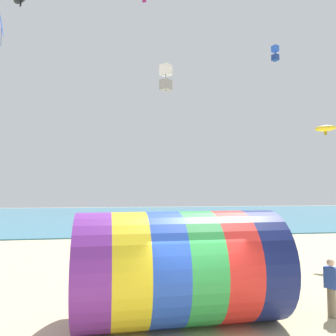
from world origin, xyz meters
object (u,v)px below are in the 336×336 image
at_px(giant_inflatable_tube, 179,267).
at_px(kite_yellow_parafoil, 325,128).
at_px(kite_blue_diamond, 2,25).
at_px(kite_white_box, 166,78).
at_px(kite_handler, 331,287).
at_px(kite_blue_box, 275,53).

distance_m(giant_inflatable_tube, kite_yellow_parafoil, 14.26).
distance_m(kite_blue_diamond, kite_yellow_parafoil, 22.81).
bearing_deg(kite_blue_diamond, giant_inflatable_tube, -55.53).
height_order(kite_blue_diamond, kite_white_box, kite_blue_diamond).
bearing_deg(kite_yellow_parafoil, kite_handler, -124.27).
relative_size(giant_inflatable_tube, kite_blue_box, 4.56).
height_order(giant_inflatable_tube, kite_yellow_parafoil, kite_yellow_parafoil).
distance_m(giant_inflatable_tube, kite_handler, 4.61).
bearing_deg(kite_white_box, kite_yellow_parafoil, 21.61).
distance_m(kite_blue_diamond, kite_white_box, 16.25).
relative_size(kite_handler, kite_yellow_parafoil, 1.45).
bearing_deg(kite_blue_diamond, kite_yellow_parafoil, -17.91).
xyz_separation_m(kite_yellow_parafoil, kite_white_box, (-10.03, -3.97, 1.17)).
height_order(kite_handler, kite_blue_diamond, kite_blue_diamond).
bearing_deg(kite_blue_diamond, kite_white_box, -45.72).
distance_m(kite_yellow_parafoil, kite_blue_box, 9.90).
relative_size(kite_yellow_parafoil, kite_blue_box, 0.91).
distance_m(kite_handler, kite_blue_box, 21.22).
bearing_deg(kite_yellow_parafoil, kite_blue_box, 86.95).
xyz_separation_m(kite_handler, kite_blue_diamond, (-14.62, 14.89, 14.51)).
bearing_deg(kite_blue_box, kite_handler, -111.94).
bearing_deg(kite_handler, kite_blue_box, 68.06).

